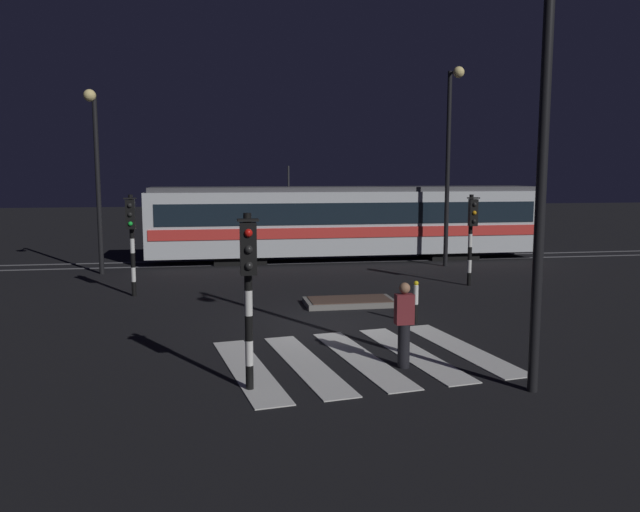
{
  "coord_description": "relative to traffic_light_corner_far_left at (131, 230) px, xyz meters",
  "views": [
    {
      "loc": [
        -3.01,
        -15.67,
        3.83
      ],
      "look_at": [
        0.16,
        2.66,
        1.4
      ],
      "focal_mm": 35.61,
      "sensor_mm": 36.0,
      "label": 1
    }
  ],
  "objects": [
    {
      "name": "rail_far",
      "position": [
        5.43,
        7.82,
        -2.08
      ],
      "size": [
        80.0,
        0.12,
        0.03
      ],
      "primitive_type": "cube",
      "color": "#59595E",
      "rests_on": "ground"
    },
    {
      "name": "street_lamp_trackside_right",
      "position": [
        12.0,
        4.36,
        2.86
      ],
      "size": [
        0.44,
        1.21,
        7.93
      ],
      "color": "black",
      "rests_on": "ground"
    },
    {
      "name": "traffic_light_corner_far_right",
      "position": [
        11.13,
        -0.02,
        -0.04
      ],
      "size": [
        0.36,
        0.42,
        3.12
      ],
      "color": "black",
      "rests_on": "ground"
    },
    {
      "name": "rail_near",
      "position": [
        5.43,
        6.38,
        -2.08
      ],
      "size": [
        80.0,
        0.12,
        0.03
      ],
      "primitive_type": "cube",
      "color": "#59595E",
      "rests_on": "ground"
    },
    {
      "name": "street_lamp_near_kerb",
      "position": [
        7.97,
        -10.44,
        2.63
      ],
      "size": [
        0.44,
        1.21,
        7.49
      ],
      "color": "black",
      "rests_on": "ground"
    },
    {
      "name": "street_lamp_trackside_left",
      "position": [
        -1.73,
        4.61,
        2.25
      ],
      "size": [
        0.44,
        1.21,
        6.8
      ],
      "color": "black",
      "rests_on": "ground"
    },
    {
      "name": "bollard_island_edge",
      "position": [
        7.56,
        -4.95,
        -1.54
      ],
      "size": [
        0.12,
        0.12,
        1.11
      ],
      "color": "black",
      "rests_on": "ground"
    },
    {
      "name": "tram",
      "position": [
        8.35,
        7.09,
        -0.35
      ],
      "size": [
        17.39,
        2.58,
        4.15
      ],
      "color": "silver",
      "rests_on": "ground"
    },
    {
      "name": "traffic_island",
      "position": [
        6.38,
        -2.39,
        -2.01
      ],
      "size": [
        2.61,
        1.34,
        0.18
      ],
      "color": "slate",
      "rests_on": "ground"
    },
    {
      "name": "traffic_light_kerb_mid_left",
      "position": [
        3.04,
        -9.38,
        -0.02
      ],
      "size": [
        0.36,
        0.42,
        3.15
      ],
      "color": "black",
      "rests_on": "ground"
    },
    {
      "name": "traffic_light_corner_far_left",
      "position": [
        0.0,
        0.0,
        0.0
      ],
      "size": [
        0.36,
        0.42,
        3.18
      ],
      "color": "black",
      "rests_on": "ground"
    },
    {
      "name": "ground_plane",
      "position": [
        5.43,
        -4.55,
        -2.1
      ],
      "size": [
        120.0,
        120.0,
        0.0
      ],
      "primitive_type": "plane",
      "color": "black"
    },
    {
      "name": "crosswalk_zebra",
      "position": [
        5.43,
        -7.76,
        -2.09
      ],
      "size": [
        6.04,
        5.09,
        0.02
      ],
      "color": "silver",
      "rests_on": "ground"
    },
    {
      "name": "pedestrian_waiting_at_kerb",
      "position": [
        6.14,
        -8.48,
        -1.22
      ],
      "size": [
        0.36,
        0.24,
        1.71
      ],
      "color": "black",
      "rests_on": "ground"
    }
  ]
}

